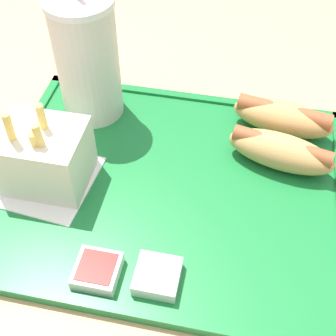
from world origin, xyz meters
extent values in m
cube|color=tan|center=(0.00, 0.00, 0.38)|extent=(1.25, 1.13, 0.76)
cube|color=#197233|center=(0.04, -0.03, 0.76)|extent=(0.42, 0.34, 0.01)
cube|color=#197233|center=(0.04, -0.20, 0.77)|extent=(0.42, 0.01, 0.00)
cube|color=#197233|center=(0.04, 0.13, 0.77)|extent=(0.42, 0.01, 0.00)
cube|color=#197233|center=(-0.16, -0.03, 0.77)|extent=(0.01, 0.34, 0.00)
cube|color=white|center=(-0.12, -0.06, 0.77)|extent=(0.14, 0.12, 0.00)
cylinder|color=silver|center=(-0.09, 0.08, 0.85)|extent=(0.08, 0.08, 0.16)
cylinder|color=white|center=(-0.09, 0.08, 0.93)|extent=(0.08, 0.08, 0.01)
ellipsoid|color=tan|center=(0.17, 0.09, 0.79)|extent=(0.14, 0.07, 0.04)
cylinder|color=#9E512D|center=(0.17, 0.09, 0.80)|extent=(0.12, 0.04, 0.02)
ellipsoid|color=tan|center=(0.17, 0.03, 0.79)|extent=(0.14, 0.07, 0.04)
cylinder|color=#9E512D|center=(0.17, 0.03, 0.80)|extent=(0.12, 0.05, 0.02)
cube|color=silver|center=(-0.10, -0.05, 0.81)|extent=(0.10, 0.08, 0.08)
cylinder|color=#EACC60|center=(-0.10, -0.04, 0.85)|extent=(0.01, 0.01, 0.07)
cylinder|color=#EACC60|center=(-0.13, -0.07, 0.85)|extent=(0.02, 0.02, 0.08)
cylinder|color=#EACC60|center=(-0.10, -0.07, 0.84)|extent=(0.01, 0.02, 0.06)
cylinder|color=#EACC60|center=(-0.09, -0.07, 0.84)|extent=(0.02, 0.02, 0.07)
cube|color=silver|center=(0.05, -0.16, 0.78)|extent=(0.04, 0.04, 0.02)
cube|color=white|center=(0.05, -0.16, 0.78)|extent=(0.04, 0.04, 0.00)
cube|color=silver|center=(-0.01, -0.17, 0.78)|extent=(0.04, 0.04, 0.02)
cube|color=#B21914|center=(-0.01, -0.17, 0.78)|extent=(0.04, 0.04, 0.00)
camera|label=1|loc=(0.11, -0.39, 1.20)|focal=50.00mm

